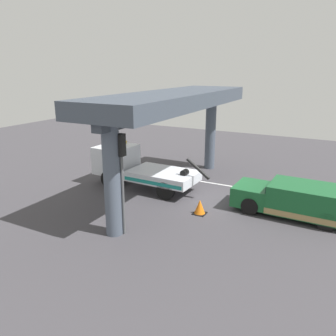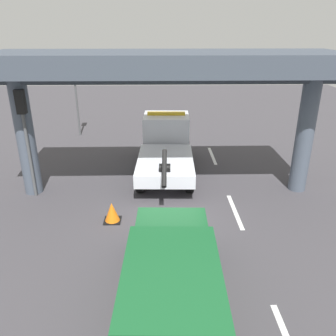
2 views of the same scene
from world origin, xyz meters
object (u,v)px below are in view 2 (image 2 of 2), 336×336
tow_truck_white (166,144)px  traffic_light_far (75,87)px  traffic_light_near (24,121)px  traffic_cone_orange (112,212)px  towed_van_green (172,280)px

tow_truck_white → traffic_light_far: size_ratio=1.74×
traffic_light_near → traffic_cone_orange: bearing=-121.3°
traffic_light_near → traffic_cone_orange: (-2.09, -3.43, -2.83)m
towed_van_green → traffic_cone_orange: bearing=26.2°
traffic_light_near → traffic_light_far: (8.50, 0.00, -0.13)m
traffic_light_far → traffic_light_near: bearing=180.0°
traffic_light_near → traffic_light_far: traffic_light_near is taller
towed_van_green → traffic_light_near: size_ratio=1.21×
tow_truck_white → traffic_cone_orange: (-5.05, 2.02, -0.86)m
tow_truck_white → towed_van_green: tow_truck_white is taller
tow_truck_white → towed_van_green: size_ratio=1.39×
tow_truck_white → traffic_light_near: size_ratio=1.67×
towed_van_green → traffic_light_near: traffic_light_near is taller
tow_truck_white → towed_van_green: (-9.11, 0.03, -0.42)m
tow_truck_white → traffic_cone_orange: 5.50m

